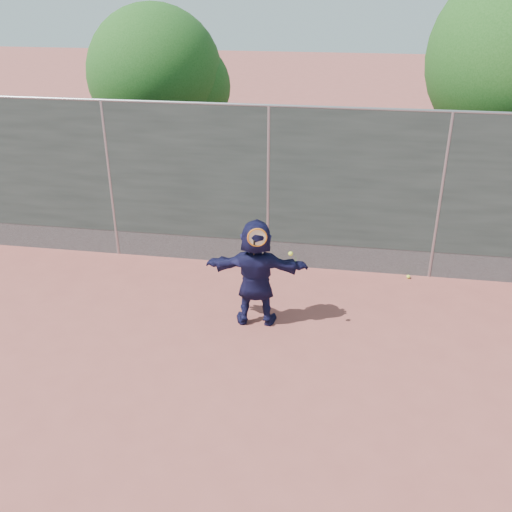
# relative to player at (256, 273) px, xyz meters

# --- Properties ---
(ground) EXTENTS (80.00, 80.00, 0.00)m
(ground) POSITION_rel_player_xyz_m (-0.11, -1.48, -0.86)
(ground) COLOR #9E4C42
(ground) RESTS_ON ground
(player) EXTENTS (1.63, 0.63, 1.72)m
(player) POSITION_rel_player_xyz_m (0.00, 0.00, 0.00)
(player) COLOR #151539
(player) RESTS_ON ground
(ball_ground) EXTENTS (0.07, 0.07, 0.07)m
(ball_ground) POSITION_rel_player_xyz_m (2.51, 1.87, -0.83)
(ball_ground) COLOR #D6EB34
(ball_ground) RESTS_ON ground
(fence) EXTENTS (20.00, 0.06, 3.03)m
(fence) POSITION_rel_player_xyz_m (-0.11, 2.02, 0.72)
(fence) COLOR #38423D
(fence) RESTS_ON ground
(swing_action) EXTENTS (0.67, 0.13, 0.51)m
(swing_action) POSITION_rel_player_xyz_m (0.10, -0.19, 0.64)
(swing_action) COLOR orange
(swing_action) RESTS_ON ground
(tree_left) EXTENTS (3.15, 3.00, 4.53)m
(tree_left) POSITION_rel_player_xyz_m (-2.96, 5.07, 2.08)
(tree_left) COLOR #382314
(tree_left) RESTS_ON ground
(weed_clump) EXTENTS (0.68, 0.07, 0.30)m
(weed_clump) POSITION_rel_player_xyz_m (0.18, 1.91, -0.73)
(weed_clump) COLOR #387226
(weed_clump) RESTS_ON ground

